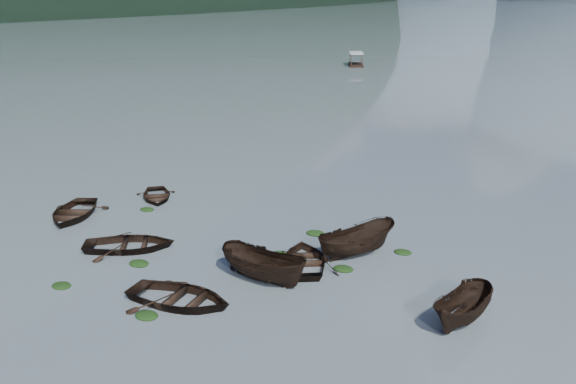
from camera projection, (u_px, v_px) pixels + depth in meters
The scene contains 18 objects.
ground_plane at pixel (144, 306), 28.16m from camera, with size 2400.00×2400.00×0.00m, color slate.
rowboat_0 at pixel (74, 217), 39.08m from camera, with size 3.49×4.89×1.01m, color black.
rowboat_1 at pixel (130, 249), 34.24m from camera, with size 3.41×4.78×0.99m, color black.
rowboat_2 at pixel (264, 280), 30.59m from camera, with size 1.83×4.87×1.88m, color black.
rowboat_3 at pixel (306, 264), 32.40m from camera, with size 3.15×4.41×0.91m, color black.
rowboat_4 at pixel (180, 304), 28.36m from camera, with size 3.51×4.91×1.02m, color black.
rowboat_5 at pixel (462, 322), 26.77m from camera, with size 1.59×4.22×1.63m, color black.
rowboat_6 at pixel (157, 199), 42.42m from camera, with size 2.73×3.82×0.79m, color black.
rowboat_8 at pixel (356, 255), 33.56m from camera, with size 1.80×4.78×1.85m, color black.
weed_clump_0 at pixel (62, 287), 29.97m from camera, with size 0.99×0.81×0.22m, color black.
weed_clump_1 at pixel (139, 265), 32.35m from camera, with size 1.09×0.87×0.24m, color black.
weed_clump_2 at pixel (147, 317), 27.23m from camera, with size 1.07×0.86×0.23m, color black.
weed_clump_3 at pixel (280, 255), 33.47m from camera, with size 0.99×0.84×0.22m, color black.
weed_clump_4 at pixel (343, 270), 31.76m from camera, with size 1.05×0.83×0.22m, color black.
weed_clump_5 at pixel (147, 210), 40.24m from camera, with size 0.95×0.77×0.20m, color black.
weed_clump_6 at pixel (315, 234), 36.35m from camera, with size 1.08×0.90×0.23m, color black.
weed_clump_7 at pixel (403, 253), 33.76m from camera, with size 0.95×0.76×0.21m, color black.
pontoon_left at pixel (356, 66), 114.10m from camera, with size 2.40×5.77×2.21m, color black, non-canonical shape.
Camera 1 is at (18.78, -18.09, 13.35)m, focal length 40.00 mm.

